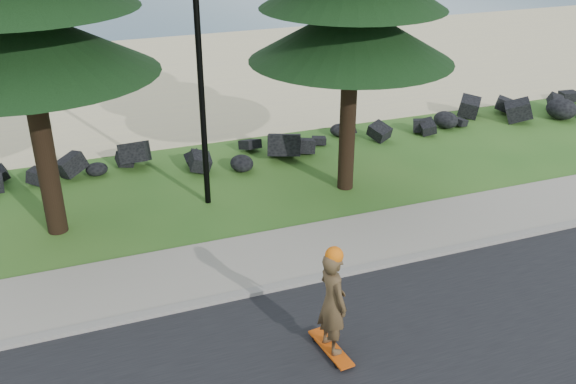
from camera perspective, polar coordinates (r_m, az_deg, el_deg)
name	(u,v)px	position (r m, az deg, el deg)	size (l,w,h in m)	color
ground	(247,269)	(13.09, -3.66, -6.82)	(160.00, 160.00, 0.00)	#285B1C
kerb	(261,291)	(12.35, -2.41, -8.75)	(160.00, 0.20, 0.10)	gray
sidewalk	(244,262)	(13.23, -3.93, -6.24)	(160.00, 2.00, 0.08)	gray
beach_sand	(137,81)	(26.24, -13.25, 9.60)	(160.00, 15.00, 0.01)	beige
seawall_boulders	(187,165)	(17.93, -8.99, 2.34)	(60.00, 2.40, 1.10)	black
lamp_post	(198,32)	(14.43, -8.03, 13.93)	(0.25, 0.14, 8.14)	black
skateboarder	(332,303)	(10.39, 3.98, -9.78)	(0.50, 1.11, 2.02)	#C8480B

